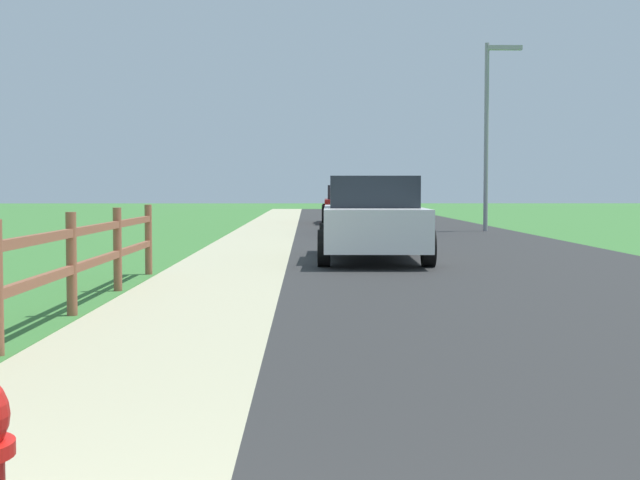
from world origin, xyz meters
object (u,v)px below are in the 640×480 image
at_px(parked_car_red, 348,204).
at_px(street_lamp, 490,119).
at_px(parked_car_blue, 371,206).
at_px(parked_suv_white, 372,220).

relative_size(parked_car_red, street_lamp, 0.84).
relative_size(parked_car_blue, street_lamp, 0.80).
bearing_deg(street_lamp, parked_car_red, 120.61).
xyz_separation_m(parked_car_red, street_lamp, (4.17, -7.05, 2.81)).
relative_size(parked_suv_white, parked_car_blue, 1.06).
height_order(parked_car_blue, street_lamp, street_lamp).
bearing_deg(parked_car_red, street_lamp, -59.39).
relative_size(parked_car_blue, parked_car_red, 0.95).
distance_m(parked_car_red, street_lamp, 8.66).
bearing_deg(parked_car_blue, parked_suv_white, -93.89).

